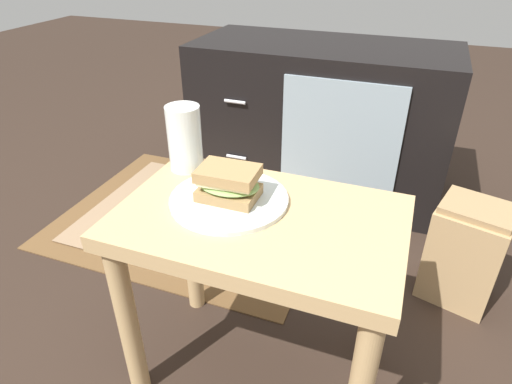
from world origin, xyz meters
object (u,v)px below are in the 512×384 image
object	(u,v)px
beer_glass	(185,139)
paper_bag	(465,253)
tv_cabinet	(320,120)
plate	(229,199)
sandwich_front	(229,183)

from	to	relation	value
beer_glass	paper_bag	xyz separation A→B (m)	(0.68, 0.32, -0.38)
beer_glass	tv_cabinet	bearing A→B (deg)	80.89
plate	beer_glass	bearing A→B (deg)	146.07
plate	beer_glass	size ratio (longest dim) A/B	1.62
beer_glass	paper_bag	distance (m)	0.84
tv_cabinet	beer_glass	bearing A→B (deg)	-99.11
paper_bag	tv_cabinet	bearing A→B (deg)	137.65
tv_cabinet	sandwich_front	bearing A→B (deg)	-88.87
plate	beer_glass	distance (m)	0.19
tv_cabinet	beer_glass	size ratio (longest dim) A/B	6.45
tv_cabinet	paper_bag	distance (m)	0.75
tv_cabinet	sandwich_front	world-z (taller)	tv_cabinet
plate	paper_bag	world-z (taller)	plate
tv_cabinet	plate	distance (m)	0.94
tv_cabinet	paper_bag	bearing A→B (deg)	-42.35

